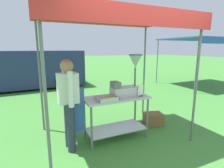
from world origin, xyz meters
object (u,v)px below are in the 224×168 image
object	(u,v)px
vendor	(69,101)
neighbour_tent	(201,40)
supply_crate	(153,119)
donut_fryer	(128,80)
donut_tray	(107,99)
donut_cart	(116,109)
menu_sign	(141,91)
van_navy	(20,69)
stall_canopy	(114,21)

from	to	relation	value
vendor	neighbour_tent	world-z (taller)	neighbour_tent
supply_crate	neighbour_tent	world-z (taller)	neighbour_tent
neighbour_tent	donut_fryer	bearing A→B (deg)	-151.15
donut_tray	vendor	world-z (taller)	vendor
donut_cart	neighbour_tent	xyz separation A→B (m)	(5.96, 3.15, 1.57)
donut_fryer	vendor	world-z (taller)	donut_fryer
menu_sign	van_navy	size ratio (longest dim) A/B	0.04
neighbour_tent	stall_canopy	bearing A→B (deg)	-152.90
donut_cart	donut_fryer	world-z (taller)	donut_fryer
stall_canopy	menu_sign	xyz separation A→B (m)	(0.46, -0.25, -1.31)
donut_cart	neighbour_tent	bearing A→B (deg)	27.86
stall_canopy	donut_tray	xyz separation A→B (m)	(-0.25, -0.22, -1.39)
stall_canopy	donut_tray	world-z (taller)	stall_canopy
stall_canopy	donut_fryer	xyz separation A→B (m)	(0.26, -0.09, -1.11)
stall_canopy	supply_crate	xyz separation A→B (m)	(1.08, 0.12, -2.13)
stall_canopy	donut_fryer	world-z (taller)	stall_canopy
van_navy	neighbour_tent	world-z (taller)	neighbour_tent
donut_cart	donut_fryer	size ratio (longest dim) A/B	1.56
stall_canopy	supply_crate	distance (m)	2.39
donut_tray	neighbour_tent	size ratio (longest dim) A/B	0.12
stall_canopy	menu_sign	world-z (taller)	stall_canopy
menu_sign	vendor	xyz separation A→B (m)	(-1.37, 0.14, -0.05)
van_navy	vendor	bearing A→B (deg)	-79.75
menu_sign	neighbour_tent	world-z (taller)	neighbour_tent
donut_tray	donut_fryer	bearing A→B (deg)	14.61
menu_sign	supply_crate	xyz separation A→B (m)	(0.62, 0.36, -0.82)
donut_fryer	donut_tray	bearing A→B (deg)	-165.39
donut_fryer	donut_cart	bearing A→B (deg)	-177.66
donut_tray	vendor	distance (m)	0.67
donut_fryer	neighbour_tent	xyz separation A→B (m)	(5.70, 3.14, 1.02)
supply_crate	donut_tray	bearing A→B (deg)	-165.67
donut_fryer	van_navy	world-z (taller)	van_navy
donut_tray	donut_cart	bearing A→B (deg)	26.30
donut_tray	supply_crate	bearing A→B (deg)	14.33
stall_canopy	menu_sign	size ratio (longest dim) A/B	12.34
menu_sign	supply_crate	distance (m)	1.09
donut_cart	neighbour_tent	distance (m)	6.92
donut_cart	supply_crate	bearing A→B (deg)	11.37
menu_sign	donut_fryer	bearing A→B (deg)	141.09
donut_fryer	van_navy	size ratio (longest dim) A/B	0.15
donut_fryer	supply_crate	size ratio (longest dim) A/B	1.67
van_navy	neighbour_tent	size ratio (longest dim) A/B	1.73
supply_crate	van_navy	bearing A→B (deg)	118.32
stall_canopy	supply_crate	world-z (taller)	stall_canopy
donut_cart	menu_sign	world-z (taller)	menu_sign
vendor	supply_crate	distance (m)	2.14
stall_canopy	donut_fryer	size ratio (longest dim) A/B	3.47
van_navy	neighbour_tent	distance (m)	8.49
neighbour_tent	van_navy	bearing A→B (deg)	160.99
stall_canopy	vendor	world-z (taller)	stall_canopy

